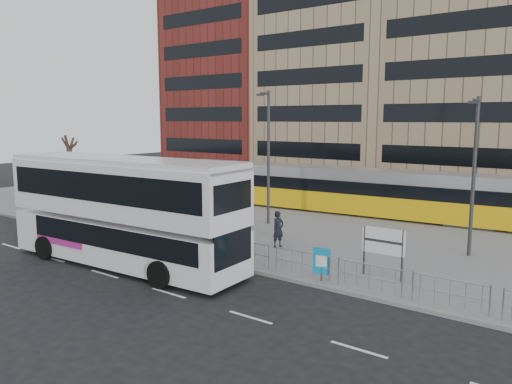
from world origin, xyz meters
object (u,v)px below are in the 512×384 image
Objects in this scene: double_decker_bus at (123,208)px; pedestrian at (278,229)px; lamp_post_west at (268,152)px; bare_tree at (68,134)px; ad_panel at (322,262)px; tram at (342,190)px; lamp_post_east at (474,170)px; station_sign at (383,244)px; traffic_light_west at (122,199)px.

double_decker_bus is 6.68× the size of pedestrian.
lamp_post_west reaches higher than bare_tree.
ad_panel is 11.92m from lamp_post_west.
bare_tree is (-19.52, -8.70, 3.80)m from tram.
double_decker_bus is 0.47× the size of tram.
lamp_post_east is 29.81m from bare_tree.
station_sign is at bearing -30.51° from lamp_post_west.
tram is 8.64× the size of traffic_light_west.
lamp_post_west is 12.09m from lamp_post_east.
ad_panel is at bearing -70.76° from tram.
double_decker_bus is 11.61m from station_sign.
lamp_post_east is (10.19, -6.63, 2.59)m from tram.
double_decker_bus is at bearing -46.69° from traffic_light_west.
double_decker_bus is 1.76× the size of bare_tree.
station_sign is at bearing 32.75° from ad_panel.
tram is 15.23m from traffic_light_west.
bare_tree is (-12.28, 4.69, 3.40)m from traffic_light_west.
tram is 21.71m from bare_tree.
ad_panel is (8.63, 3.05, -1.73)m from double_decker_bus.
double_decker_bus reaches higher than pedestrian.
station_sign is at bearing -7.40° from bare_tree.
traffic_light_west is at bearing -123.22° from tram.
station_sign is at bearing -4.88° from traffic_light_west.
traffic_light_west is (-7.24, -13.39, 0.40)m from tram.
pedestrian is 0.25× the size of lamp_post_east.
traffic_light_west reaches higher than station_sign.
traffic_light_west is at bearing 120.87° from pedestrian.
lamp_post_west is at bearing -111.37° from tram.
pedestrian is 0.26× the size of bare_tree.
ad_panel is at bearing -12.20° from traffic_light_west.
bare_tree is at bearing 155.35° from ad_panel.
lamp_post_east is at bearing 50.16° from ad_panel.
double_decker_bus is 11.03m from lamp_post_west.
tram is 19.39× the size of ad_panel.
double_decker_bus is 1.52× the size of lamp_post_west.
bare_tree is (-25.85, 5.46, 4.57)m from ad_panel.
lamp_post_east is at bearing 70.02° from station_sign.
lamp_post_east is (3.86, 7.53, 3.36)m from ad_panel.
lamp_post_east is (12.08, -0.26, -0.34)m from lamp_post_west.
ad_panel is 9.11m from lamp_post_east.
pedestrian is (-6.29, 1.55, -0.52)m from station_sign.
bare_tree is (-21.39, 2.04, 4.44)m from pedestrian.
lamp_post_west is (-10.06, 5.93, 3.05)m from station_sign.
station_sign is 0.25× the size of lamp_post_west.
bare_tree reaches higher than tram.
ad_panel is 0.17× the size of lamp_post_west.
pedestrian is at bearing -5.46° from bare_tree.
double_decker_bus is at bearing 161.87° from pedestrian.
bare_tree reaches higher than double_decker_bus.
traffic_light_west is at bearing -20.90° from bare_tree.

